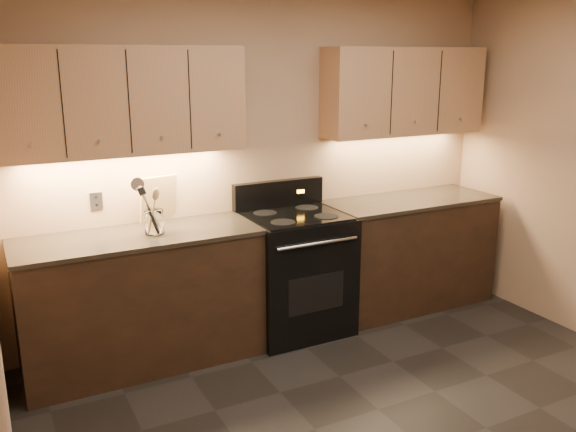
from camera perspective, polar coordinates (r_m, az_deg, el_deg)
name	(u,v)px	position (r m, az deg, el deg)	size (l,w,h in m)	color
wall_back	(267,160)	(4.73, -2.00, 5.24)	(4.00, 0.04, 2.60)	tan
counter_left	(142,299)	(4.34, -13.51, -7.59)	(1.62, 0.62, 0.93)	black
counter_right	(408,252)	(5.30, 11.13, -3.29)	(1.46, 0.62, 0.93)	black
stove	(295,271)	(4.70, 0.65, -5.18)	(0.76, 0.68, 1.14)	black
upper_cab_left	(124,101)	(4.18, -15.14, 10.36)	(1.60, 0.30, 0.70)	tan
upper_cab_right	(404,91)	(5.17, 10.84, 11.38)	(1.44, 0.30, 0.70)	tan
outlet_plate	(96,201)	(4.38, -17.50, 1.35)	(0.09, 0.01, 0.12)	#B2B5BA
utensil_crock	(154,223)	(4.17, -12.42, -0.60)	(0.14, 0.14, 0.16)	white
cutting_board	(159,199)	(4.44, -12.02, 1.59)	(0.27, 0.02, 0.34)	#D8B874
wooden_spoon	(148,211)	(4.12, -12.96, 0.43)	(0.06, 0.06, 0.29)	#D8B874
black_turner	(156,208)	(4.12, -12.22, 0.77)	(0.08, 0.08, 0.33)	black
steel_spatula	(158,206)	(4.16, -12.06, 0.95)	(0.08, 0.08, 0.34)	silver
steel_skimmer	(158,204)	(4.14, -12.09, 1.10)	(0.09, 0.09, 0.37)	silver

